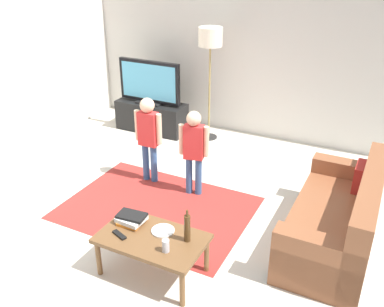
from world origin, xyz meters
name	(u,v)px	position (x,y,z in m)	size (l,w,h in m)	color
ground	(168,226)	(0.00, 0.00, 0.00)	(7.80, 7.80, 0.00)	beige
wall_back	(261,53)	(0.00, 3.00, 1.35)	(6.00, 0.12, 2.70)	silver
area_rug	(157,208)	(-0.30, 0.25, 0.00)	(2.20, 1.60, 0.01)	#9E2D28
tv_stand	(152,117)	(-1.62, 2.30, 0.24)	(1.20, 0.44, 0.50)	black
tv	(149,83)	(-1.62, 2.28, 0.85)	(1.10, 0.28, 0.71)	black
couch	(341,222)	(1.77, 0.51, 0.29)	(0.80, 1.80, 0.86)	brown
floor_lamp	(210,43)	(-0.62, 2.45, 1.54)	(0.36, 0.36, 1.78)	#262626
child_near_tv	(148,132)	(-0.73, 0.81, 0.70)	(0.39, 0.19, 1.16)	#33598C
child_center	(194,146)	(-0.06, 0.77, 0.67)	(0.36, 0.18, 1.11)	#33598C
coffee_table	(152,241)	(0.25, -0.73, 0.37)	(1.00, 0.60, 0.42)	brown
book_stack	(131,219)	(-0.05, -0.62, 0.47)	(0.29, 0.23, 0.10)	orange
bottle	(187,228)	(0.57, -0.63, 0.56)	(0.06, 0.06, 0.33)	#4C3319
tv_remote	(119,235)	(-0.03, -0.85, 0.43)	(0.17, 0.05, 0.02)	black
soda_can	(166,246)	(0.47, -0.85, 0.48)	(0.07, 0.07, 0.12)	silver
plate	(163,231)	(0.30, -0.61, 0.43)	(0.22, 0.22, 0.02)	white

